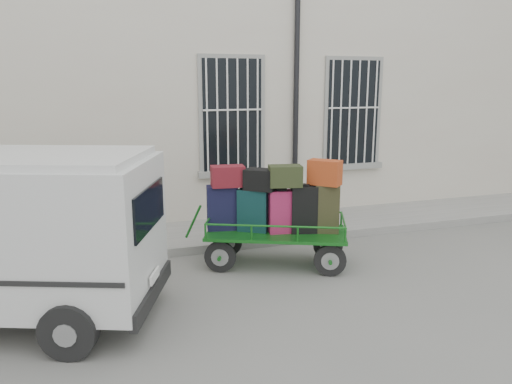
{
  "coord_description": "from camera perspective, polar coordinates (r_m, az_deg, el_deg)",
  "views": [
    {
      "loc": [
        -3.1,
        -6.68,
        2.9
      ],
      "look_at": [
        -0.55,
        1.0,
        1.11
      ],
      "focal_mm": 35.0,
      "sensor_mm": 36.0,
      "label": 1
    }
  ],
  "objects": [
    {
      "name": "luggage_cart",
      "position": [
        7.89,
        2.05,
        -2.0
      ],
      "size": [
        2.57,
        1.8,
        1.72
      ],
      "rotation": [
        0.0,
        0.0,
        -0.42
      ],
      "color": "black",
      "rests_on": "ground"
    },
    {
      "name": "building",
      "position": [
        12.57,
        -4.16,
        12.88
      ],
      "size": [
        24.0,
        5.15,
        6.0
      ],
      "color": "beige",
      "rests_on": "ground"
    },
    {
      "name": "sidewalk",
      "position": [
        9.82,
        0.87,
        -4.25
      ],
      "size": [
        24.0,
        1.7,
        0.15
      ],
      "primitive_type": "cube",
      "color": "gray",
      "rests_on": "ground"
    },
    {
      "name": "ground",
      "position": [
        7.92,
        6.17,
        -9.1
      ],
      "size": [
        80.0,
        80.0,
        0.0
      ],
      "primitive_type": "plane",
      "color": "slate",
      "rests_on": "ground"
    }
  ]
}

